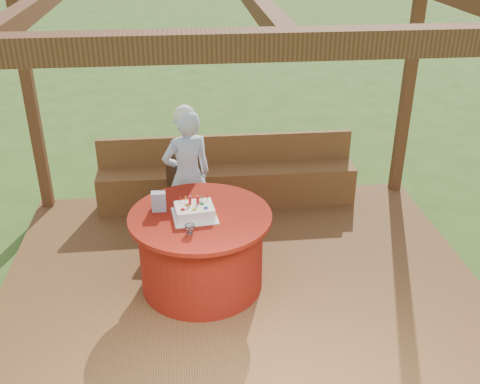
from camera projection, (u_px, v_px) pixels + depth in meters
The scene contains 10 objects.
ground at pixel (243, 298), 5.29m from camera, with size 60.00×60.00×0.00m, color #30511B.
deck at pixel (243, 293), 5.26m from camera, with size 4.50×4.00×0.12m, color brown.
pergola at pixel (243, 40), 4.20m from camera, with size 4.50×4.00×2.72m.
bench at pixel (227, 182), 6.64m from camera, with size 3.00×0.42×0.80m.
table at pixel (201, 250), 5.12m from camera, with size 1.28×1.28×0.75m.
chair at pixel (183, 189), 6.09m from camera, with size 0.44×0.44×0.83m.
elderly_woman at pixel (187, 174), 5.75m from camera, with size 0.60×0.49×1.47m.
birthday_cake at pixel (194, 211), 4.91m from camera, with size 0.42×0.42×0.18m.
gift_bag at pixel (159, 201), 4.99m from camera, with size 0.13×0.08×0.18m, color #C881B8.
drinking_glass at pixel (190, 229), 4.65m from camera, with size 0.09×0.09×0.08m, color white.
Camera 1 is at (-0.46, -4.23, 3.29)m, focal length 42.00 mm.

